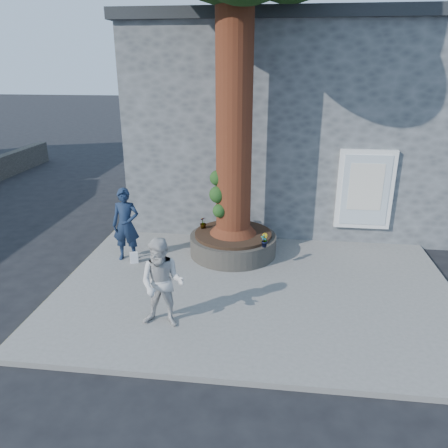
# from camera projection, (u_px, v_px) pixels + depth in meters

# --- Properties ---
(ground) EXTENTS (120.00, 120.00, 0.00)m
(ground) POSITION_uv_depth(u_px,v_px,m) (190.00, 291.00, 10.09)
(ground) COLOR black
(ground) RESTS_ON ground
(pavement) EXTENTS (9.00, 8.00, 0.12)m
(pavement) POSITION_uv_depth(u_px,v_px,m) (257.00, 273.00, 10.83)
(pavement) COLOR slate
(pavement) RESTS_ON ground
(yellow_line) EXTENTS (0.10, 30.00, 0.01)m
(yellow_line) POSITION_uv_depth(u_px,v_px,m) (82.00, 265.00, 11.37)
(yellow_line) COLOR yellow
(yellow_line) RESTS_ON ground
(stone_shop) EXTENTS (10.30, 8.30, 6.30)m
(stone_shop) POSITION_uv_depth(u_px,v_px,m) (297.00, 117.00, 15.39)
(stone_shop) COLOR #4D5052
(stone_shop) RESTS_ON ground
(planter) EXTENTS (2.30, 2.30, 0.60)m
(planter) POSITION_uv_depth(u_px,v_px,m) (233.00, 243.00, 11.72)
(planter) COLOR black
(planter) RESTS_ON pavement
(man) EXTENTS (0.72, 0.50, 1.91)m
(man) POSITION_uv_depth(u_px,v_px,m) (126.00, 225.00, 11.16)
(man) COLOR #15223B
(man) RESTS_ON pavement
(woman) EXTENTS (0.92, 0.74, 1.81)m
(woman) POSITION_uv_depth(u_px,v_px,m) (162.00, 284.00, 8.30)
(woman) COLOR beige
(woman) RESTS_ON pavement
(shopping_bag) EXTENTS (0.23, 0.19, 0.28)m
(shopping_bag) POSITION_uv_depth(u_px,v_px,m) (134.00, 258.00, 11.21)
(shopping_bag) COLOR white
(shopping_bag) RESTS_ON pavement
(plant_a) EXTENTS (0.19, 0.15, 0.31)m
(plant_a) POSITION_uv_depth(u_px,v_px,m) (264.00, 241.00, 10.66)
(plant_a) COLOR gray
(plant_a) RESTS_ON planter
(plant_b) EXTENTS (0.25, 0.25, 0.34)m
(plant_b) POSITION_uv_depth(u_px,v_px,m) (264.00, 240.00, 10.66)
(plant_b) COLOR gray
(plant_b) RESTS_ON planter
(plant_c) EXTENTS (0.25, 0.25, 0.31)m
(plant_c) POSITION_uv_depth(u_px,v_px,m) (203.00, 223.00, 11.86)
(plant_c) COLOR gray
(plant_c) RESTS_ON planter
(plant_d) EXTENTS (0.30, 0.31, 0.27)m
(plant_d) POSITION_uv_depth(u_px,v_px,m) (244.00, 218.00, 12.33)
(plant_d) COLOR gray
(plant_d) RESTS_ON planter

